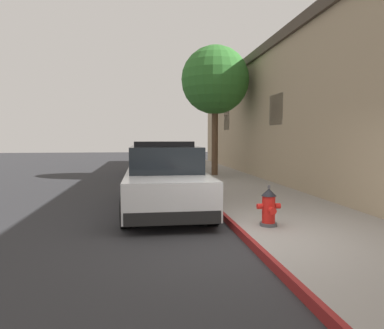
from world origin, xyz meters
name	(u,v)px	position (x,y,z in m)	size (l,w,h in m)	color
ground_plane	(79,182)	(-4.50, 10.00, -0.10)	(33.44, 60.00, 0.20)	#2B2B2D
sidewalk_pavement	(216,176)	(1.50, 10.00, 0.07)	(3.00, 60.00, 0.14)	gray
curb_painted_edge	(182,176)	(-0.04, 10.00, 0.07)	(0.08, 60.00, 0.14)	maroon
storefront_building	(374,112)	(6.86, 6.75, 2.73)	(7.96, 27.40, 5.44)	tan
police_cruiser	(165,179)	(-1.24, 3.11, 0.74)	(1.94, 4.84, 1.68)	white
parked_car_silver_ahead	(153,159)	(-1.30, 11.73, 0.74)	(1.94, 4.84, 1.56)	#B2B5BA
fire_hydrant	(269,207)	(0.53, 0.61, 0.49)	(0.44, 0.40, 0.76)	#4C4C51
street_tree	(215,81)	(1.40, 9.85, 4.28)	(2.96, 2.96, 5.65)	brown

